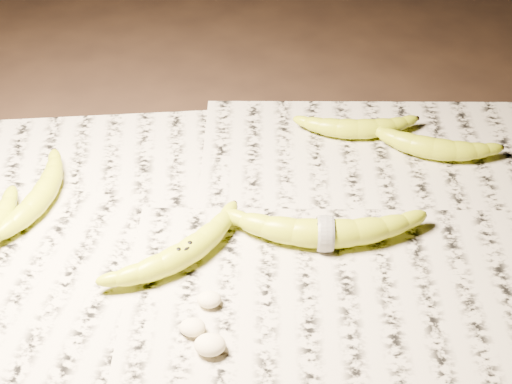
{
  "coord_description": "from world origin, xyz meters",
  "views": [
    {
      "loc": [
        0.03,
        -0.71,
        0.67
      ],
      "look_at": [
        0.02,
        0.02,
        0.05
      ],
      "focal_mm": 50.0,
      "sensor_mm": 36.0,
      "label": 1
    }
  ],
  "objects_px": {
    "banana_center": "(184,252)",
    "banana_upper_a": "(357,127)",
    "banana_left_b": "(40,196)",
    "banana_upper_b": "(434,146)",
    "banana_taped": "(325,231)"
  },
  "relations": [
    {
      "from": "banana_upper_b",
      "to": "banana_upper_a",
      "type": "bearing_deg",
      "value": 170.46
    },
    {
      "from": "banana_left_b",
      "to": "banana_center",
      "type": "distance_m",
      "value": 0.24
    },
    {
      "from": "banana_upper_b",
      "to": "banana_center",
      "type": "bearing_deg",
      "value": -132.6
    },
    {
      "from": "banana_left_b",
      "to": "banana_upper_a",
      "type": "relative_size",
      "value": 1.04
    },
    {
      "from": "banana_left_b",
      "to": "banana_upper_b",
      "type": "distance_m",
      "value": 0.58
    },
    {
      "from": "banana_upper_a",
      "to": "banana_center",
      "type": "bearing_deg",
      "value": -132.16
    },
    {
      "from": "banana_left_b",
      "to": "banana_center",
      "type": "bearing_deg",
      "value": -103.07
    },
    {
      "from": "banana_upper_b",
      "to": "banana_taped",
      "type": "bearing_deg",
      "value": -117.73
    },
    {
      "from": "banana_center",
      "to": "banana_taped",
      "type": "relative_size",
      "value": 0.79
    },
    {
      "from": "banana_center",
      "to": "banana_upper_a",
      "type": "bearing_deg",
      "value": 6.61
    },
    {
      "from": "banana_upper_b",
      "to": "banana_left_b",
      "type": "bearing_deg",
      "value": -153.16
    },
    {
      "from": "banana_left_b",
      "to": "banana_taped",
      "type": "xyz_separation_m",
      "value": [
        0.39,
        -0.07,
        0.0
      ]
    },
    {
      "from": "banana_left_b",
      "to": "banana_taped",
      "type": "bearing_deg",
      "value": -86.14
    },
    {
      "from": "banana_upper_a",
      "to": "banana_left_b",
      "type": "bearing_deg",
      "value": -160.12
    },
    {
      "from": "banana_upper_a",
      "to": "banana_upper_b",
      "type": "xyz_separation_m",
      "value": [
        0.11,
        -0.05,
        0.0
      ]
    }
  ]
}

